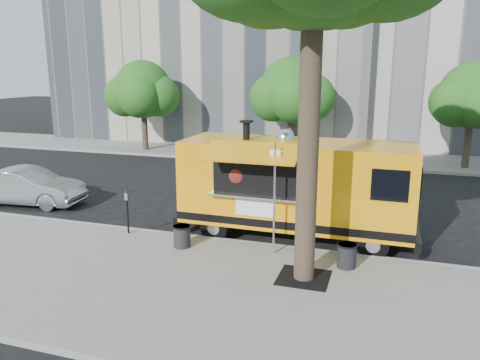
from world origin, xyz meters
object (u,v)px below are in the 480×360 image
(far_tree_a, at_px, (143,90))
(sign_post, at_px, (274,192))
(far_tree_b, at_px, (292,90))
(food_truck, at_px, (295,186))
(sedan, at_px, (27,187))
(far_tree_c, at_px, (473,96))
(trash_bin_left, at_px, (182,235))
(parking_meter, at_px, (127,207))
(trash_bin_right, at_px, (347,255))

(far_tree_a, xyz_separation_m, sign_post, (11.55, -13.85, -1.93))
(far_tree_b, distance_m, food_truck, 13.02)
(sedan, bearing_deg, far_tree_b, -38.15)
(sedan, bearing_deg, sign_post, -108.75)
(far_tree_b, height_order, food_truck, far_tree_b)
(food_truck, bearing_deg, far_tree_c, 63.08)
(sedan, xyz_separation_m, trash_bin_left, (7.46, -2.48, -0.22))
(trash_bin_left, bearing_deg, sign_post, 6.81)
(far_tree_c, bearing_deg, far_tree_b, 178.09)
(parking_meter, height_order, food_truck, food_truck)
(sign_post, distance_m, food_truck, 1.74)
(far_tree_a, bearing_deg, food_truck, -45.92)
(sedan, xyz_separation_m, trash_bin_right, (11.95, -2.48, -0.22))
(far_tree_a, height_order, parking_meter, far_tree_a)
(far_tree_b, bearing_deg, parking_meter, -98.10)
(far_tree_c, relative_size, sedan, 1.24)
(sign_post, bearing_deg, far_tree_b, 100.15)
(parking_meter, distance_m, food_truck, 5.03)
(far_tree_c, relative_size, trash_bin_left, 8.50)
(parking_meter, bearing_deg, far_tree_a, 117.15)
(sedan, relative_size, trash_bin_left, 6.86)
(far_tree_a, distance_m, trash_bin_right, 19.84)
(parking_meter, xyz_separation_m, sedan, (-5.45, 1.98, -0.29))
(sedan, bearing_deg, trash_bin_left, -114.86)
(far_tree_c, xyz_separation_m, trash_bin_left, (-8.99, -14.25, -3.24))
(sign_post, relative_size, sedan, 0.71)
(far_tree_a, distance_m, far_tree_b, 9.01)
(far_tree_c, xyz_separation_m, parking_meter, (-11.00, -13.75, -2.74))
(far_tree_b, height_order, trash_bin_right, far_tree_b)
(far_tree_a, bearing_deg, trash_bin_left, -57.53)
(parking_meter, bearing_deg, trash_bin_left, -14.08)
(parking_meter, relative_size, trash_bin_left, 2.18)
(food_truck, bearing_deg, sign_post, -96.37)
(far_tree_b, distance_m, parking_meter, 14.48)
(trash_bin_right, bearing_deg, trash_bin_left, 179.95)
(far_tree_a, relative_size, trash_bin_left, 8.74)
(far_tree_a, distance_m, trash_bin_left, 17.10)
(far_tree_c, relative_size, parking_meter, 3.90)
(far_tree_a, xyz_separation_m, sedan, (1.55, -11.67, -3.08))
(far_tree_c, relative_size, food_truck, 0.74)
(trash_bin_left, relative_size, trash_bin_right, 1.00)
(far_tree_b, bearing_deg, food_truck, -77.64)
(sign_post, xyz_separation_m, parking_meter, (-4.55, 0.20, -0.87))
(far_tree_a, bearing_deg, far_tree_b, 2.54)
(food_truck, height_order, trash_bin_right, food_truck)
(sedan, distance_m, trash_bin_left, 7.86)
(far_tree_c, distance_m, food_truck, 13.89)
(food_truck, xyz_separation_m, trash_bin_left, (-2.74, -2.02, -1.16))
(far_tree_b, bearing_deg, far_tree_a, -177.46)
(trash_bin_left, distance_m, trash_bin_right, 4.49)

